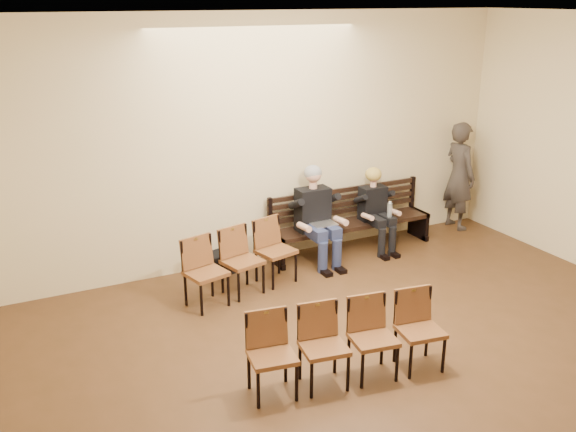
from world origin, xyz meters
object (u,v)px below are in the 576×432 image
object	(u,v)px
passerby	(460,168)
chair_row_back	(349,344)
laptop	(324,226)
seated_woman	(376,214)
seated_man	(316,214)
chair_row_front	(243,262)
water_bottle	(389,217)
bench	(351,236)
bag	(220,263)

from	to	relation	value
passerby	chair_row_back	xyz separation A→B (m)	(-4.00, -3.08, -0.61)
laptop	seated_woman	bearing A→B (deg)	10.85
seated_man	laptop	size ratio (longest dim) A/B	4.04
passerby	chair_row_front	bearing A→B (deg)	100.42
laptop	chair_row_front	bearing A→B (deg)	-162.68
passerby	seated_woman	bearing A→B (deg)	97.32
laptop	water_bottle	bearing A→B (deg)	-1.59
seated_woman	passerby	bearing A→B (deg)	7.11
seated_woman	water_bottle	size ratio (longest dim) A/B	4.65
bench	chair_row_front	xyz separation A→B (m)	(-2.05, -0.65, 0.21)
bench	passerby	bearing A→B (deg)	2.71
bench	chair_row_front	world-z (taller)	chair_row_front
bag	seated_woman	bearing A→B (deg)	-4.36
water_bottle	laptop	bearing A→B (deg)	176.16
seated_man	water_bottle	xyz separation A→B (m)	(1.12, -0.22, -0.14)
seated_woman	seated_man	bearing A→B (deg)	180.00
seated_woman	chair_row_back	xyz separation A→B (m)	(-2.23, -2.86, -0.15)
water_bottle	passerby	size ratio (longest dim) A/B	0.12
chair_row_front	chair_row_back	distance (m)	2.33
seated_woman	bag	bearing A→B (deg)	175.64
water_bottle	bench	bearing A→B (deg)	142.09
bag	chair_row_back	xyz separation A→B (m)	(0.22, -3.04, 0.26)
laptop	chair_row_back	world-z (taller)	chair_row_back
seated_woman	laptop	size ratio (longest dim) A/B	3.22
water_bottle	chair_row_back	world-z (taller)	chair_row_back
bench	seated_woman	size ratio (longest dim) A/B	2.29
bag	chair_row_back	distance (m)	3.06
chair_row_front	passerby	bearing A→B (deg)	-3.60
bench	chair_row_back	bearing A→B (deg)	-122.35
seated_woman	passerby	size ratio (longest dim) A/B	0.56
seated_woman	chair_row_front	distance (m)	2.46
chair_row_back	bench	bearing A→B (deg)	66.15
chair_row_front	laptop	bearing A→B (deg)	1.26
bag	passerby	bearing A→B (deg)	0.45
laptop	chair_row_front	xyz separation A→B (m)	(-1.41, -0.38, -0.14)
passerby	chair_row_front	xyz separation A→B (m)	(-4.16, -0.75, -0.58)
seated_woman	laptop	distance (m)	1.00
water_bottle	seated_woman	bearing A→B (deg)	112.34
bench	passerby	distance (m)	2.26
seated_woman	bench	bearing A→B (deg)	160.94
bench	bag	distance (m)	2.11
bench	laptop	world-z (taller)	laptop
laptop	bag	bearing A→B (deg)	169.33
seated_woman	passerby	xyz separation A→B (m)	(1.76, 0.22, 0.45)
seated_woman	water_bottle	distance (m)	0.24
bench	bag	world-z (taller)	bench
bench	water_bottle	xyz separation A→B (m)	(0.44, -0.34, 0.35)
water_bottle	passerby	xyz separation A→B (m)	(1.67, 0.44, 0.45)
bag	passerby	distance (m)	4.30
seated_man	chair_row_back	world-z (taller)	seated_man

